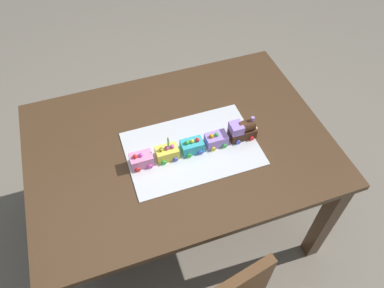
% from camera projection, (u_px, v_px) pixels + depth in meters
% --- Properties ---
extents(ground_plane, '(8.00, 8.00, 0.00)m').
position_uv_depth(ground_plane, '(182.00, 218.00, 2.30)').
color(ground_plane, gray).
extents(dining_table, '(1.40, 1.00, 0.74)m').
position_uv_depth(dining_table, '(179.00, 156.00, 1.81)').
color(dining_table, '#4C331E').
rests_on(dining_table, ground).
extents(cake_board, '(0.60, 0.40, 0.00)m').
position_uv_depth(cake_board, '(192.00, 148.00, 1.70)').
color(cake_board, silver).
rests_on(cake_board, dining_table).
extents(cake_locomotive, '(0.14, 0.08, 0.12)m').
position_uv_depth(cake_locomotive, '(242.00, 130.00, 1.71)').
color(cake_locomotive, '#472816').
rests_on(cake_locomotive, cake_board).
extents(cake_car_tanker_lavender, '(0.10, 0.08, 0.07)m').
position_uv_depth(cake_car_tanker_lavender, '(216.00, 140.00, 1.69)').
color(cake_car_tanker_lavender, '#AD84E0').
rests_on(cake_car_tanker_lavender, cake_board).
extents(cake_car_flatbed_turquoise, '(0.10, 0.08, 0.07)m').
position_uv_depth(cake_car_flatbed_turquoise, '(192.00, 146.00, 1.67)').
color(cake_car_flatbed_turquoise, '#38B7C6').
rests_on(cake_car_flatbed_turquoise, cake_board).
extents(cake_car_hopper_lemon, '(0.10, 0.08, 0.07)m').
position_uv_depth(cake_car_hopper_lemon, '(167.00, 153.00, 1.64)').
color(cake_car_hopper_lemon, '#F4E04C').
rests_on(cake_car_hopper_lemon, cake_board).
extents(cake_car_gondola_bubblegum, '(0.10, 0.08, 0.07)m').
position_uv_depth(cake_car_gondola_bubblegum, '(141.00, 160.00, 1.62)').
color(cake_car_gondola_bubblegum, pink).
rests_on(cake_car_gondola_bubblegum, cake_board).
extents(birthday_candle, '(0.01, 0.01, 0.06)m').
position_uv_depth(birthday_candle, '(168.00, 142.00, 1.59)').
color(birthday_candle, '#66D872').
rests_on(birthday_candle, cake_car_hopper_lemon).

